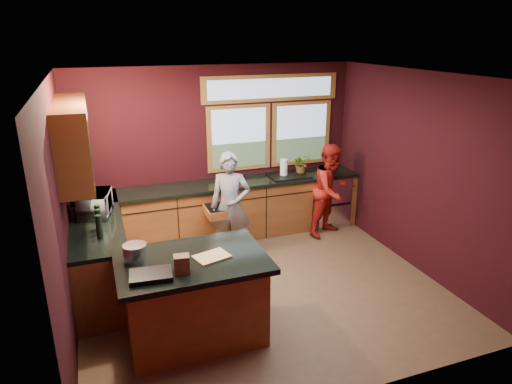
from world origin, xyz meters
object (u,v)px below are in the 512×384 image
island (194,298)px  stock_pot (135,253)px  person_grey (230,206)px  person_red (331,190)px  cutting_board (212,257)px

island → stock_pot: bearing=164.7°
person_grey → person_red: (1.76, 0.21, -0.03)m
person_red → cutting_board: (-2.49, -1.96, 0.20)m
person_grey → stock_pot: size_ratio=6.58×
island → person_red: person_red is taller
person_red → cutting_board: person_red is taller
island → cutting_board: bearing=-14.0°
person_grey → cutting_board: person_grey is taller
island → person_red: bearing=35.4°
person_grey → island: bearing=-96.9°
person_red → stock_pot: size_ratio=6.29×
person_red → stock_pot: (-3.24, -1.76, 0.28)m
person_red → island: bearing=-169.4°
cutting_board → island: bearing=166.0°
person_red → person_grey: bearing=162.0°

